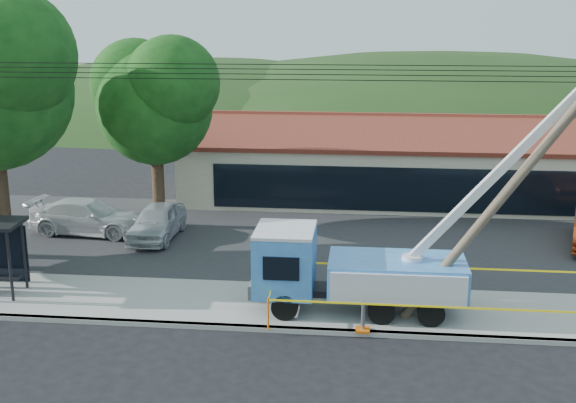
{
  "coord_description": "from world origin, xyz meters",
  "views": [
    {
      "loc": [
        2.47,
        -18.82,
        9.66
      ],
      "look_at": [
        -0.08,
        5.0,
        3.51
      ],
      "focal_mm": 45.0,
      "sensor_mm": 36.0,
      "label": 1
    }
  ],
  "objects_px": {
    "leaning_pole": "(511,187)",
    "car_silver": "(158,240)",
    "utility_truck": "(354,268)",
    "car_white": "(89,235)"
  },
  "relations": [
    {
      "from": "car_white",
      "to": "utility_truck",
      "type": "bearing_deg",
      "value": -117.59
    },
    {
      "from": "leaning_pole",
      "to": "car_white",
      "type": "xyz_separation_m",
      "value": [
        -16.86,
        8.16,
        -4.59
      ]
    },
    {
      "from": "car_silver",
      "to": "car_white",
      "type": "height_order",
      "value": "car_white"
    },
    {
      "from": "leaning_pole",
      "to": "car_silver",
      "type": "xyz_separation_m",
      "value": [
        -13.54,
        7.77,
        -4.59
      ]
    },
    {
      "from": "utility_truck",
      "to": "car_silver",
      "type": "distance_m",
      "value": 11.59
    },
    {
      "from": "car_white",
      "to": "car_silver",
      "type": "bearing_deg",
      "value": -91.73
    },
    {
      "from": "utility_truck",
      "to": "leaning_pole",
      "type": "xyz_separation_m",
      "value": [
        4.74,
        -0.43,
        2.95
      ]
    },
    {
      "from": "leaning_pole",
      "to": "car_silver",
      "type": "bearing_deg",
      "value": 150.15
    },
    {
      "from": "leaning_pole",
      "to": "car_silver",
      "type": "height_order",
      "value": "leaning_pole"
    },
    {
      "from": "leaning_pole",
      "to": "car_silver",
      "type": "distance_m",
      "value": 16.28
    }
  ]
}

